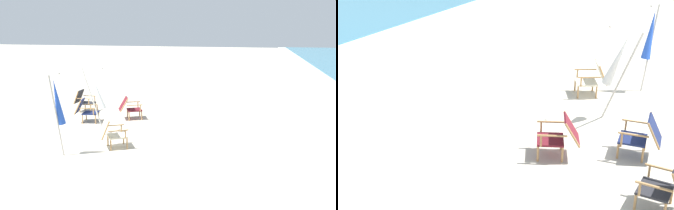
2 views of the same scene
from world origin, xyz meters
TOP-DOWN VIEW (x-y plane):
  - ground_plane at (0.00, 0.00)m, footprint 80.00×80.00m
  - beach_chair_front_left at (-1.47, 0.07)m, footprint 0.66×0.81m
  - beach_chair_back_right at (-2.14, 1.38)m, footprint 0.83×0.93m
  - beach_chair_mid_center at (0.97, 1.79)m, footprint 0.84×0.90m
  - beach_chair_front_right at (-2.96, -0.62)m, footprint 0.61×0.72m
  - umbrella_furled_blue at (1.85, 0.76)m, footprint 0.45×0.35m
  - umbrella_furled_white at (-0.21, 0.96)m, footprint 0.33×0.80m

SIDE VIEW (x-z plane):
  - ground_plane at x=0.00m, z-range 0.00..0.00m
  - beach_chair_back_right at x=-2.14m, z-range 0.03..0.81m
  - beach_chair_front_left at x=-1.47m, z-range 0.03..0.82m
  - beach_chair_mid_center at x=0.97m, z-range 0.03..0.83m
  - beach_chair_front_right at x=-2.96m, z-range 0.03..0.83m
  - umbrella_furled_white at x=-0.21m, z-range 0.31..2.32m
  - umbrella_furled_blue at x=1.85m, z-range 0.32..2.43m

